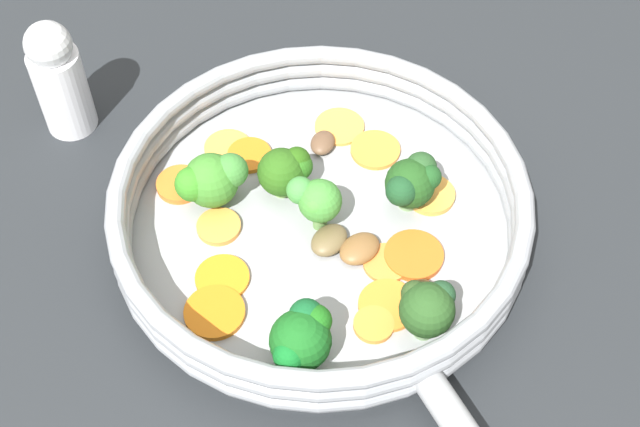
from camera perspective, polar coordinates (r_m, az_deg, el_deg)
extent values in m
plane|color=#212427|center=(0.69, 0.00, -1.29)|extent=(4.00, 4.00, 0.00)
cylinder|color=#939699|center=(0.68, 0.00, -1.03)|extent=(0.30, 0.30, 0.01)
torus|color=gray|center=(0.67, 0.00, -0.39)|extent=(0.31, 0.31, 0.01)
torus|color=gray|center=(0.66, 0.00, 0.37)|extent=(0.31, 0.31, 0.01)
torus|color=gray|center=(0.65, 0.00, 1.16)|extent=(0.31, 0.31, 0.01)
sphere|color=#989A94|center=(0.60, 2.50, -11.34)|extent=(0.01, 0.01, 0.01)
sphere|color=#92929C|center=(0.63, 9.41, -7.88)|extent=(0.01, 0.01, 0.01)
cylinder|color=orange|center=(0.68, -6.50, -0.84)|extent=(0.05, 0.05, 0.00)
cylinder|color=orange|center=(0.64, -6.76, -6.31)|extent=(0.06, 0.06, 0.00)
cylinder|color=orange|center=(0.71, -8.97, 1.85)|extent=(0.05, 0.05, 0.01)
cylinder|color=#F4903D|center=(0.73, -5.92, 4.22)|extent=(0.05, 0.05, 0.00)
cylinder|color=orange|center=(0.66, 6.03, -2.67)|extent=(0.06, 0.06, 0.01)
cylinder|color=orange|center=(0.72, -4.53, 3.74)|extent=(0.04, 0.04, 0.00)
cylinder|color=orange|center=(0.65, -6.27, -4.13)|extent=(0.05, 0.05, 0.00)
cylinder|color=orange|center=(0.66, 4.25, -3.19)|extent=(0.04, 0.04, 0.00)
cylinder|color=#F99B3D|center=(0.74, 1.26, 5.58)|extent=(0.04, 0.04, 0.00)
cylinder|color=orange|center=(0.63, 3.46, -7.11)|extent=(0.04, 0.04, 0.00)
cylinder|color=orange|center=(0.64, 4.36, -5.88)|extent=(0.06, 0.06, 0.00)
cylinder|color=orange|center=(0.73, 3.56, 4.09)|extent=(0.04, 0.04, 0.00)
cylinder|color=gold|center=(0.70, 7.07, 1.20)|extent=(0.05, 0.05, 0.01)
cylinder|color=#638F49|center=(0.67, -0.21, 0.13)|extent=(0.01, 0.01, 0.02)
sphere|color=#3F8734|center=(0.66, -0.22, 1.17)|extent=(0.03, 0.03, 0.03)
sphere|color=#408A3C|center=(0.66, -1.19, 1.61)|extent=(0.02, 0.02, 0.02)
sphere|color=#408D2A|center=(0.66, -1.13, 1.72)|extent=(0.02, 0.02, 0.02)
sphere|color=#439034|center=(0.65, -0.26, 0.60)|extent=(0.02, 0.02, 0.02)
cylinder|color=#8CB661|center=(0.61, -1.23, -9.03)|extent=(0.01, 0.01, 0.02)
sphere|color=#16581B|center=(0.59, -1.26, -8.13)|extent=(0.04, 0.04, 0.04)
sphere|color=#195D16|center=(0.59, -0.29, -6.88)|extent=(0.02, 0.02, 0.02)
sphere|color=#106220|center=(0.58, -1.99, -9.07)|extent=(0.02, 0.02, 0.02)
sphere|color=#125125|center=(0.59, -0.87, -6.61)|extent=(0.02, 0.02, 0.02)
cylinder|color=#799D60|center=(0.69, 5.66, 1.00)|extent=(0.02, 0.02, 0.01)
sphere|color=#1D4719|center=(0.68, 5.78, 1.92)|extent=(0.04, 0.04, 0.04)
sphere|color=#244922|center=(0.68, 6.48, 2.94)|extent=(0.02, 0.02, 0.02)
sphere|color=#184221|center=(0.66, 5.22, 1.47)|extent=(0.02, 0.02, 0.02)
sphere|color=#1A461B|center=(0.67, 6.96, 2.34)|extent=(0.02, 0.02, 0.02)
cylinder|color=#6E955E|center=(0.63, 6.69, -7.08)|extent=(0.01, 0.01, 0.02)
sphere|color=#23481C|center=(0.61, 6.86, -6.14)|extent=(0.04, 0.04, 0.04)
sphere|color=#1D4024|center=(0.61, 7.75, -5.19)|extent=(0.02, 0.02, 0.02)
sphere|color=#29431C|center=(0.61, 6.06, -5.13)|extent=(0.02, 0.02, 0.02)
cylinder|color=#79A64F|center=(0.70, -2.42, 1.80)|extent=(0.02, 0.02, 0.01)
sphere|color=#285716|center=(0.68, -2.47, 2.66)|extent=(0.04, 0.04, 0.04)
sphere|color=#275F18|center=(0.68, -1.40, 3.06)|extent=(0.02, 0.02, 0.02)
sphere|color=#255311|center=(0.68, -1.49, 3.41)|extent=(0.02, 0.02, 0.02)
cylinder|color=#88A965|center=(0.69, -6.84, 1.19)|extent=(0.01, 0.01, 0.01)
sphere|color=#3A7B29|center=(0.68, -6.98, 2.11)|extent=(0.04, 0.04, 0.04)
sphere|color=#337F21|center=(0.68, -8.18, 1.88)|extent=(0.03, 0.03, 0.03)
sphere|color=#397A31|center=(0.68, -5.79, 2.67)|extent=(0.03, 0.03, 0.03)
ellipsoid|color=brown|center=(0.66, 0.59, -1.72)|extent=(0.04, 0.03, 0.01)
ellipsoid|color=brown|center=(0.66, 2.54, -2.26)|extent=(0.04, 0.04, 0.01)
ellipsoid|color=brown|center=(0.64, 6.37, -4.95)|extent=(0.03, 0.03, 0.01)
ellipsoid|color=brown|center=(0.73, 0.17, 4.55)|extent=(0.03, 0.02, 0.01)
cylinder|color=white|center=(0.76, -16.13, 7.55)|extent=(0.04, 0.04, 0.08)
sphere|color=silver|center=(0.73, -17.01, 10.29)|extent=(0.04, 0.04, 0.04)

